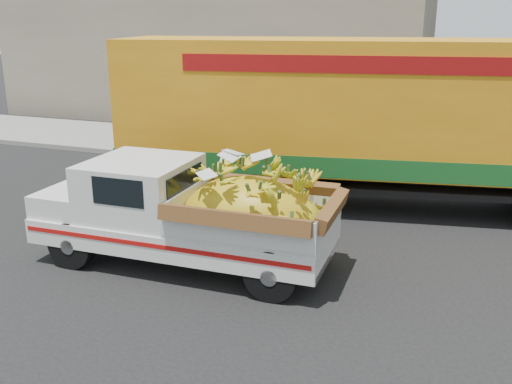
% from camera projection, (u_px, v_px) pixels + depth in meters
% --- Properties ---
extents(ground, '(100.00, 100.00, 0.00)m').
position_uv_depth(ground, '(283.00, 276.00, 9.78)').
color(ground, black).
rests_on(ground, ground).
extents(curb, '(60.00, 0.25, 0.15)m').
position_uv_depth(curb, '(358.00, 174.00, 15.82)').
color(curb, gray).
rests_on(curb, ground).
extents(sidewalk, '(60.00, 4.00, 0.14)m').
position_uv_depth(sidewalk, '(371.00, 158.00, 17.70)').
color(sidewalk, gray).
rests_on(sidewalk, ground).
extents(building_left, '(18.00, 6.00, 5.00)m').
position_uv_depth(building_left, '(214.00, 59.00, 24.95)').
color(building_left, gray).
rests_on(building_left, ground).
extents(pickup_truck, '(5.30, 2.03, 1.84)m').
position_uv_depth(pickup_truck, '(204.00, 214.00, 9.87)').
color(pickup_truck, black).
rests_on(pickup_truck, ground).
extents(semi_trailer, '(12.08, 4.55, 3.80)m').
position_uv_depth(semi_trailer, '(383.00, 117.00, 12.72)').
color(semi_trailer, black).
rests_on(semi_trailer, ground).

